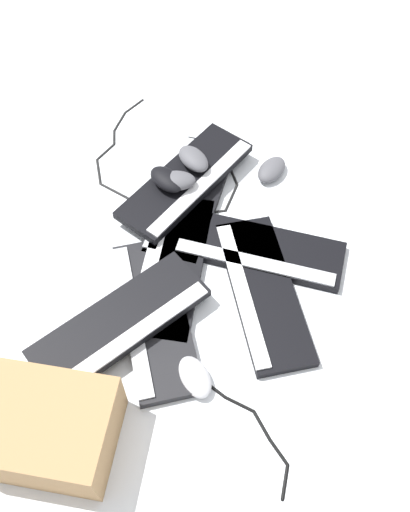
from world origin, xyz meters
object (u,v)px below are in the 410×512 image
(mouse_1, at_px, (175,181))
(mouse_3, at_px, (272,170))
(keyboard_3, at_px, (154,316))
(keyboard_5, at_px, (121,323))
(mouse_2, at_px, (232,144))
(mouse_5, at_px, (77,385))
(keyboard_4, at_px, (262,291))
(mouse_4, at_px, (166,179))
(mouse_6, at_px, (195,377))
(keyboard_1, at_px, (191,197))
(keyboard_2, at_px, (172,264))
(keyboard_6, at_px, (187,180))
(mouse_0, at_px, (193,159))
(cardboard_box, at_px, (48,428))
(keyboard_0, at_px, (259,249))

(mouse_1, relative_size, mouse_3, 1.00)
(keyboard_3, bearing_deg, keyboard_5, 172.64)
(keyboard_3, bearing_deg, mouse_2, 38.22)
(keyboard_5, xyz_separation_m, mouse_2, (0.57, 0.37, -0.02))
(mouse_3, height_order, mouse_5, same)
(keyboard_4, xyz_separation_m, mouse_4, (-0.04, 0.40, 0.07))
(mouse_1, distance_m, mouse_6, 0.55)
(mouse_3, bearing_deg, mouse_5, 178.27)
(keyboard_1, height_order, keyboard_2, same)
(keyboard_4, height_order, mouse_1, mouse_1)
(keyboard_6, xyz_separation_m, mouse_6, (-0.28, -0.50, -0.02))
(keyboard_3, xyz_separation_m, mouse_6, (0.00, -0.19, 0.01))
(mouse_0, relative_size, mouse_5, 1.00)
(keyboard_5, distance_m, mouse_6, 0.22)
(cardboard_box, bearing_deg, keyboard_1, 34.82)
(keyboard_0, xyz_separation_m, mouse_4, (-0.11, 0.29, 0.07))
(keyboard_3, bearing_deg, mouse_5, -164.61)
(keyboard_3, relative_size, keyboard_4, 1.00)
(mouse_4, xyz_separation_m, mouse_6, (-0.22, -0.51, -0.06))
(keyboard_5, bearing_deg, keyboard_0, 2.31)
(keyboard_3, xyz_separation_m, mouse_4, (0.22, 0.32, 0.07))
(mouse_1, distance_m, mouse_5, 0.60)
(keyboard_0, bearing_deg, keyboard_1, 103.47)
(keyboard_5, relative_size, mouse_2, 4.14)
(mouse_3, bearing_deg, cardboard_box, -179.37)
(keyboard_3, xyz_separation_m, mouse_1, (0.24, 0.30, 0.07))
(keyboard_3, bearing_deg, mouse_0, 46.63)
(mouse_0, relative_size, mouse_4, 1.00)
(mouse_0, relative_size, mouse_3, 1.00)
(keyboard_5, bearing_deg, keyboard_1, 36.67)
(keyboard_2, distance_m, cardboard_box, 0.51)
(keyboard_1, bearing_deg, keyboard_6, 76.41)
(keyboard_2, xyz_separation_m, mouse_1, (0.13, 0.19, 0.07))
(mouse_2, bearing_deg, keyboard_1, -139.57)
(mouse_3, xyz_separation_m, cardboard_box, (-0.85, -0.38, 0.05))
(keyboard_0, distance_m, mouse_5, 0.58)
(keyboard_3, distance_m, keyboard_6, 0.42)
(keyboard_4, height_order, keyboard_6, keyboard_6)
(keyboard_2, xyz_separation_m, mouse_3, (0.41, 0.13, 0.01))
(keyboard_0, distance_m, mouse_6, 0.40)
(keyboard_2, bearing_deg, keyboard_4, -51.43)
(keyboard_5, bearing_deg, mouse_5, -153.79)
(keyboard_1, distance_m, mouse_6, 0.54)
(keyboard_2, relative_size, keyboard_5, 0.94)
(keyboard_6, relative_size, mouse_5, 4.23)
(mouse_5, bearing_deg, mouse_1, 86.94)
(mouse_2, bearing_deg, mouse_4, -152.55)
(keyboard_3, bearing_deg, keyboard_0, 4.71)
(keyboard_3, xyz_separation_m, keyboard_4, (0.27, -0.08, 0.00))
(keyboard_1, distance_m, mouse_2, 0.24)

